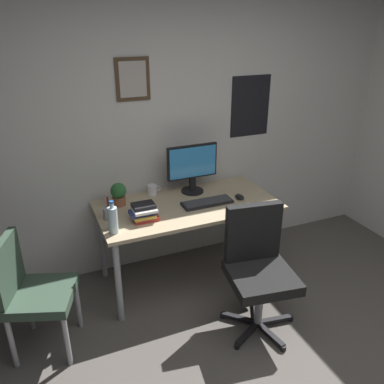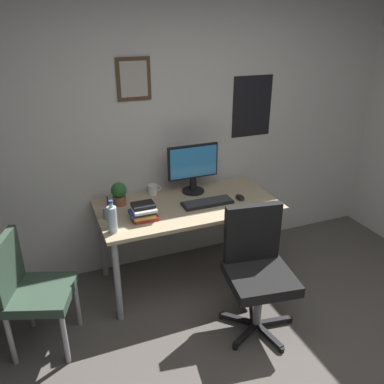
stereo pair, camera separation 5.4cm
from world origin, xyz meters
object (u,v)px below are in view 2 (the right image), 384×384
object	(u,v)px
keyboard	(207,203)
pen_cup	(108,212)
side_chair	(29,287)
coffee_mug_near	(153,189)
office_chair	(257,264)
water_bottle	(112,219)
monitor	(193,167)
computer_mouse	(240,197)
potted_plant	(119,193)
book_stack_left	(144,212)

from	to	relation	value
keyboard	pen_cup	size ratio (longest dim) A/B	2.15
side_chair	keyboard	size ratio (longest dim) A/B	2.03
coffee_mug_near	pen_cup	world-z (taller)	pen_cup
side_chair	pen_cup	xyz separation A→B (m)	(0.62, 0.34, 0.29)
side_chair	pen_cup	distance (m)	0.77
keyboard	pen_cup	distance (m)	0.83
coffee_mug_near	pen_cup	distance (m)	0.55
office_chair	pen_cup	xyz separation A→B (m)	(-0.93, 0.71, 0.27)
side_chair	water_bottle	size ratio (longest dim) A/B	3.47
monitor	computer_mouse	xyz separation A→B (m)	(0.32, -0.30, -0.22)
monitor	coffee_mug_near	bearing A→B (deg)	167.43
keyboard	coffee_mug_near	bearing A→B (deg)	135.47
water_bottle	potted_plant	distance (m)	0.46
keyboard	coffee_mug_near	xyz separation A→B (m)	(-0.37, 0.36, 0.03)
computer_mouse	pen_cup	distance (m)	1.13
keyboard	computer_mouse	distance (m)	0.30
potted_plant	computer_mouse	bearing A→B (deg)	-16.12
potted_plant	book_stack_left	xyz separation A→B (m)	(0.12, -0.34, -0.04)
keyboard	water_bottle	world-z (taller)	water_bottle
office_chair	pen_cup	size ratio (longest dim) A/B	4.75
water_bottle	book_stack_left	bearing A→B (deg)	21.66
keyboard	water_bottle	size ratio (longest dim) A/B	1.70
pen_cup	book_stack_left	world-z (taller)	pen_cup
water_bottle	pen_cup	world-z (taller)	water_bottle
monitor	pen_cup	world-z (taller)	monitor
computer_mouse	water_bottle	distance (m)	1.14
book_stack_left	computer_mouse	bearing A→B (deg)	3.50
water_bottle	book_stack_left	distance (m)	0.28
computer_mouse	water_bottle	xyz separation A→B (m)	(-1.13, -0.16, 0.09)
keyboard	computer_mouse	world-z (taller)	computer_mouse
pen_cup	water_bottle	bearing A→B (deg)	-91.16
side_chair	keyboard	xyz separation A→B (m)	(1.45, 0.29, 0.25)
monitor	potted_plant	distance (m)	0.68
coffee_mug_near	potted_plant	size ratio (longest dim) A/B	0.62
keyboard	book_stack_left	size ratio (longest dim) A/B	1.98
monitor	pen_cup	xyz separation A→B (m)	(-0.81, -0.23, -0.19)
keyboard	book_stack_left	xyz separation A→B (m)	(-0.57, -0.07, 0.05)
coffee_mug_near	book_stack_left	bearing A→B (deg)	-115.15
side_chair	pen_cup	size ratio (longest dim) A/B	4.38
book_stack_left	potted_plant	bearing A→B (deg)	109.16
side_chair	coffee_mug_near	size ratio (longest dim) A/B	7.19
potted_plant	monitor	bearing A→B (deg)	1.33
coffee_mug_near	potted_plant	world-z (taller)	potted_plant
computer_mouse	coffee_mug_near	xyz separation A→B (m)	(-0.67, 0.38, 0.03)
office_chair	monitor	xyz separation A→B (m)	(-0.13, 0.94, 0.45)
office_chair	keyboard	xyz separation A→B (m)	(-0.11, 0.66, 0.23)
office_chair	water_bottle	bearing A→B (deg)	152.76
keyboard	potted_plant	distance (m)	0.74
computer_mouse	coffee_mug_near	world-z (taller)	coffee_mug_near
office_chair	book_stack_left	world-z (taller)	office_chair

